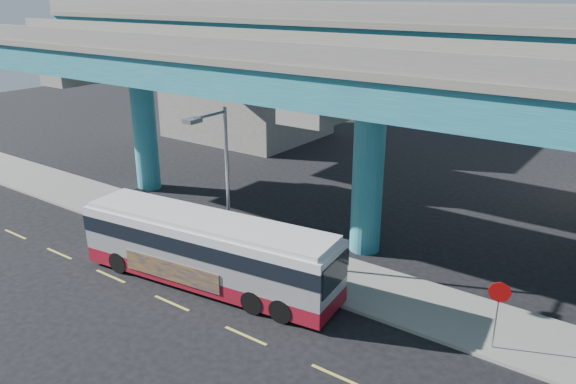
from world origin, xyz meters
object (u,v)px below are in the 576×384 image
Objects in this scene: parked_car at (143,203)px; street_lamp at (219,166)px; transit_bus at (208,248)px; stop_sign at (499,300)px.

street_lamp is (8.02, -2.10, 4.17)m from parked_car.
transit_bus is 1.69× the size of street_lamp.
transit_bus is at bearing -93.91° from parked_car.
stop_sign is (11.71, 2.29, 0.36)m from transit_bus.
parked_car is 1.50× the size of stop_sign.
street_lamp is at bearing -168.90° from stop_sign.
transit_bus is 3.65m from street_lamp.
transit_bus is at bearing -161.21° from stop_sign.
parked_car is at bearing 165.34° from street_lamp.
transit_bus is at bearing -68.17° from street_lamp.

